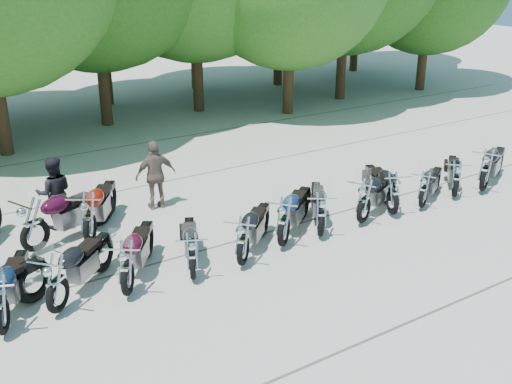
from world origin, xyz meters
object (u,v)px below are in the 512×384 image
motorcycle_6 (284,221)px  motorcycle_15 (89,217)px  motorcycle_2 (56,282)px  motorcycle_3 (127,267)px  motorcycle_1 (0,304)px  motorcycle_10 (424,189)px  rider_1 (55,193)px  motorcycle_11 (456,178)px  motorcycle_5 (243,240)px  rider_2 (156,175)px  motorcycle_8 (364,200)px  motorcycle_4 (192,255)px  motorcycle_7 (321,213)px  motorcycle_14 (33,224)px  motorcycle_12 (486,169)px  motorcycle_9 (393,192)px

motorcycle_6 → motorcycle_15: bearing=16.8°
motorcycle_2 → motorcycle_3: (1.29, -0.11, -0.01)m
motorcycle_1 → motorcycle_6: (5.96, 0.14, 0.04)m
motorcycle_10 → rider_1: size_ratio=1.15×
motorcycle_1 → motorcycle_3: (2.27, 0.05, 0.02)m
motorcycle_6 → motorcycle_11: motorcycle_6 is taller
motorcycle_5 → rider_2: bearing=-39.2°
motorcycle_8 → motorcycle_15: (-5.93, 2.47, 0.05)m
motorcycle_2 → motorcycle_4: bearing=-138.3°
motorcycle_8 → rider_2: size_ratio=1.29×
motorcycle_6 → rider_1: bearing=6.7°
motorcycle_1 → motorcycle_2: size_ratio=0.95×
motorcycle_3 → motorcycle_8: 6.04m
motorcycle_1 → motorcycle_5: (4.75, -0.12, -0.00)m
motorcycle_7 → motorcycle_15: size_ratio=0.88×
motorcycle_3 → motorcycle_14: motorcycle_14 is taller
motorcycle_1 → motorcycle_4: bearing=-156.8°
motorcycle_4 → motorcycle_11: 7.96m
motorcycle_8 → motorcycle_4: bearing=67.3°
motorcycle_1 → motorcycle_12: (12.55, -0.08, 0.07)m
motorcycle_15 → rider_2: size_ratio=1.39×
rider_2 → motorcycle_2: bearing=51.1°
motorcycle_10 → motorcycle_7: bearing=58.8°
motorcycle_9 → rider_1: size_ratio=1.30×
motorcycle_5 → motorcycle_10: bearing=-130.8°
motorcycle_5 → rider_2: size_ratio=1.24×
rider_1 → motorcycle_11: bearing=170.8°
motorcycle_8 → motorcycle_5: bearing=68.9°
motorcycle_4 → motorcycle_6: (2.37, 0.20, 0.09)m
motorcycle_4 → motorcycle_12: size_ratio=0.82×
motorcycle_10 → motorcycle_14: (-9.01, 2.83, 0.15)m
motorcycle_3 → motorcycle_15: size_ratio=0.92×
motorcycle_4 → motorcycle_8: motorcycle_8 is taller
motorcycle_8 → motorcycle_12: motorcycle_12 is taller
motorcycle_5 → motorcycle_11: size_ratio=1.06×
motorcycle_7 → rider_1: bearing=-4.1°
motorcycle_9 → motorcycle_7: bearing=24.4°
motorcycle_8 → motorcycle_9: (0.97, 0.01, -0.01)m
motorcycle_12 → motorcycle_14: motorcycle_14 is taller
motorcycle_7 → motorcycle_8: 1.33m
motorcycle_4 → motorcycle_7: (3.39, 0.18, 0.05)m
motorcycle_2 → motorcycle_14: (0.26, 2.68, 0.06)m
motorcycle_1 → motorcycle_10: motorcycle_1 is taller
rider_1 → rider_2: 2.52m
motorcycle_6 → rider_2: (-1.42, 3.67, 0.23)m
motorcycle_5 → motorcycle_15: size_ratio=0.89×
motorcycle_6 → motorcycle_2: bearing=51.0°
motorcycle_7 → motorcycle_15: 5.23m
motorcycle_8 → motorcycle_9: 0.97m
motorcycle_2 → rider_1: (1.05, 3.84, 0.22)m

